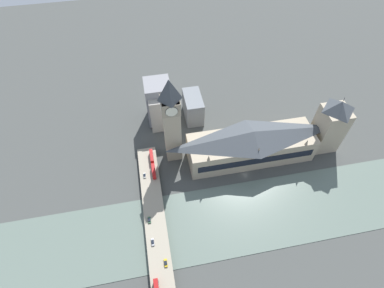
% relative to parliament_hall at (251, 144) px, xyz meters
% --- Properties ---
extents(ground_plane, '(600.00, 600.00, 0.00)m').
position_rel_parliament_hall_xyz_m(ground_plane, '(-16.36, 8.00, -14.14)').
color(ground_plane, '#424442').
extents(river_water, '(50.45, 360.00, 0.30)m').
position_rel_parliament_hall_xyz_m(river_water, '(-47.59, 8.00, -13.99)').
color(river_water, slate).
rests_on(river_water, ground_plane).
extents(parliament_hall, '(27.18, 92.91, 28.51)m').
position_rel_parliament_hall_xyz_m(parliament_hall, '(0.00, 0.00, 0.00)').
color(parliament_hall, tan).
rests_on(parliament_hall, ground_plane).
extents(clock_tower, '(12.59, 12.59, 73.19)m').
position_rel_parliament_hall_xyz_m(clock_tower, '(12.33, 56.14, 25.15)').
color(clock_tower, tan).
rests_on(clock_tower, ground_plane).
extents(victoria_tower, '(18.07, 18.07, 50.31)m').
position_rel_parliament_hall_xyz_m(victoria_tower, '(0.05, -59.49, 9.01)').
color(victoria_tower, tan).
rests_on(victoria_tower, ground_plane).
extents(road_bridge, '(132.90, 13.73, 4.50)m').
position_rel_parliament_hall_xyz_m(road_bridge, '(-47.59, 76.70, -10.55)').
color(road_bridge, gray).
rests_on(road_bridge, ground_plane).
extents(double_decker_bus_lead, '(11.41, 2.50, 4.70)m').
position_rel_parliament_hall_xyz_m(double_decker_bus_lead, '(-5.06, 73.28, -7.05)').
color(double_decker_bus_lead, red).
rests_on(double_decker_bus_lead, road_bridge).
extents(double_decker_bus_mid, '(11.48, 2.48, 4.64)m').
position_rel_parliament_hall_xyz_m(double_decker_bus_mid, '(8.33, 73.32, -7.07)').
color(double_decker_bus_mid, red).
rests_on(double_decker_bus_mid, road_bridge).
extents(car_northbound_lead, '(4.59, 1.84, 1.35)m').
position_rel_parliament_hall_xyz_m(car_northbound_lead, '(-69.40, 73.47, -8.96)').
color(car_northbound_lead, gold).
rests_on(car_northbound_lead, road_bridge).
extents(car_northbound_tail, '(4.65, 1.78, 1.33)m').
position_rel_parliament_hall_xyz_m(car_northbound_tail, '(-55.48, 79.61, -8.96)').
color(car_northbound_tail, silver).
rests_on(car_northbound_tail, road_bridge).
extents(car_southbound_mid, '(4.30, 1.87, 1.37)m').
position_rel_parliament_hall_xyz_m(car_southbound_mid, '(-40.68, 80.22, -8.96)').
color(car_southbound_mid, '#2D5638').
rests_on(car_southbound_mid, road_bridge).
extents(car_southbound_tail, '(4.09, 1.78, 1.36)m').
position_rel_parliament_hall_xyz_m(car_southbound_tail, '(-6.11, 80.08, -8.97)').
color(car_southbound_tail, silver).
rests_on(car_southbound_tail, road_bridge).
extents(city_block_west, '(26.07, 14.02, 21.64)m').
position_rel_parliament_hall_xyz_m(city_block_west, '(49.99, 33.91, -3.32)').
color(city_block_west, slate).
rests_on(city_block_west, ground_plane).
extents(city_block_center, '(24.37, 19.70, 31.13)m').
position_rel_parliament_hall_xyz_m(city_block_center, '(49.41, 60.11, 1.42)').
color(city_block_center, '#A39E93').
rests_on(city_block_center, ground_plane).
extents(city_block_east, '(20.25, 20.08, 37.61)m').
position_rel_parliament_hall_xyz_m(city_block_east, '(53.44, 61.50, 4.66)').
color(city_block_east, gray).
rests_on(city_block_east, ground_plane).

